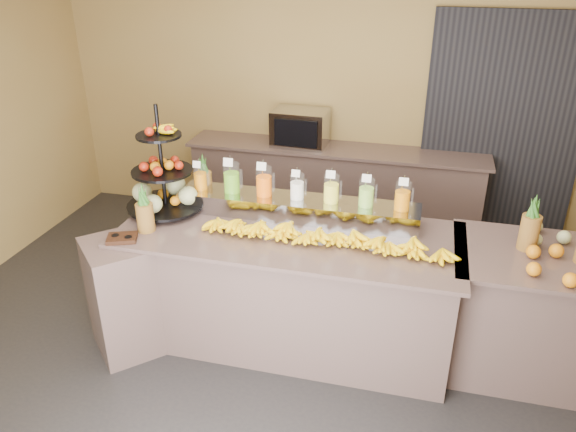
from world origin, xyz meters
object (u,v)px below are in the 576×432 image
at_px(right_fruit_pile, 555,252).
at_px(oven_warmer, 300,128).
at_px(banana_heap, 321,232).
at_px(pitcher_tray, 297,208).
at_px(condiment_caddy, 122,238).
at_px(fruit_stand, 168,185).

bearing_deg(right_fruit_pile, oven_warmer, 138.29).
xyz_separation_m(banana_heap, oven_warmer, (-0.62, 2.01, 0.12)).
height_order(pitcher_tray, oven_warmer, oven_warmer).
relative_size(pitcher_tray, condiment_caddy, 9.04).
xyz_separation_m(pitcher_tray, fruit_stand, (-0.99, -0.14, 0.14)).
bearing_deg(oven_warmer, banana_heap, -70.61).
bearing_deg(banana_heap, fruit_stand, 171.02).
bearing_deg(right_fruit_pile, pitcher_tray, 171.81).
bearing_deg(condiment_caddy, right_fruit_pile, 8.21).
height_order(pitcher_tray, condiment_caddy, pitcher_tray).
bearing_deg(condiment_caddy, pitcher_tray, 31.39).
height_order(banana_heap, right_fruit_pile, right_fruit_pile).
distance_m(fruit_stand, oven_warmer, 1.92).
xyz_separation_m(banana_heap, right_fruit_pile, (1.54, 0.08, 0.01)).
bearing_deg(pitcher_tray, condiment_caddy, -148.61).
distance_m(banana_heap, condiment_caddy, 1.41).
distance_m(condiment_caddy, oven_warmer, 2.47).
xyz_separation_m(fruit_stand, oven_warmer, (0.62, 1.81, -0.03)).
bearing_deg(oven_warmer, right_fruit_pile, -39.55).
relative_size(fruit_stand, right_fruit_pile, 1.79).
relative_size(banana_heap, fruit_stand, 2.15).
bearing_deg(right_fruit_pile, condiment_caddy, -171.79).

